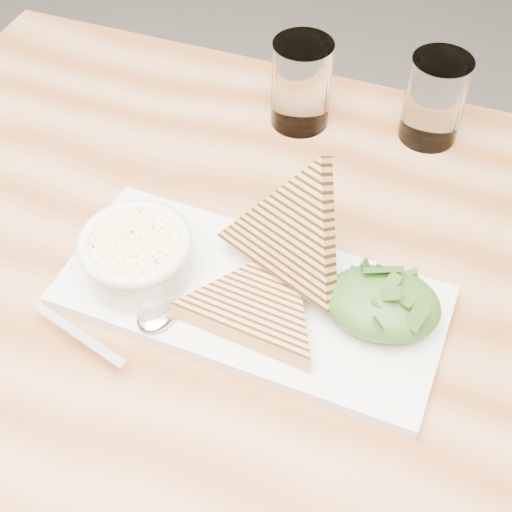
% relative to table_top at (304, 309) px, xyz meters
% --- Properties ---
extents(table_top, '(1.24, 0.90, 0.04)m').
position_rel_table_top_xyz_m(table_top, '(0.00, 0.00, 0.00)').
color(table_top, tan).
rests_on(table_top, ground).
extents(table_leg_bl, '(0.06, 0.06, 0.70)m').
position_rel_table_top_xyz_m(table_leg_bl, '(-0.53, 0.33, -0.37)').
color(table_leg_bl, tan).
rests_on(table_leg_bl, ground).
extents(platter, '(0.41, 0.23, 0.02)m').
position_rel_table_top_xyz_m(platter, '(-0.05, -0.02, 0.03)').
color(platter, silver).
rests_on(platter, table_top).
extents(soup_bowl, '(0.11, 0.11, 0.04)m').
position_rel_table_top_xyz_m(soup_bowl, '(-0.17, -0.02, 0.06)').
color(soup_bowl, silver).
rests_on(soup_bowl, platter).
extents(soup, '(0.09, 0.09, 0.01)m').
position_rel_table_top_xyz_m(soup, '(-0.17, -0.02, 0.08)').
color(soup, '#F7DC95').
rests_on(soup, soup_bowl).
extents(bowl_rim, '(0.11, 0.11, 0.01)m').
position_rel_table_top_xyz_m(bowl_rim, '(-0.17, -0.02, 0.08)').
color(bowl_rim, silver).
rests_on(bowl_rim, soup_bowl).
extents(sandwich_flat, '(0.20, 0.20, 0.02)m').
position_rel_table_top_xyz_m(sandwich_flat, '(-0.04, -0.04, 0.05)').
color(sandwich_flat, tan).
rests_on(sandwich_flat, platter).
extents(sandwich_lean, '(0.23, 0.23, 0.19)m').
position_rel_table_top_xyz_m(sandwich_lean, '(-0.02, 0.02, 0.09)').
color(sandwich_lean, tan).
rests_on(sandwich_lean, sandwich_flat).
extents(salad_base, '(0.11, 0.09, 0.04)m').
position_rel_table_top_xyz_m(salad_base, '(0.08, -0.02, 0.06)').
color(salad_base, '#163913').
rests_on(salad_base, platter).
extents(arugula_pile, '(0.11, 0.10, 0.05)m').
position_rel_table_top_xyz_m(arugula_pile, '(0.08, -0.02, 0.06)').
color(arugula_pile, '#47712B').
rests_on(arugula_pile, platter).
extents(spoon_bowl, '(0.05, 0.06, 0.01)m').
position_rel_table_top_xyz_m(spoon_bowl, '(-0.13, -0.07, 0.04)').
color(spoon_bowl, silver).
rests_on(spoon_bowl, platter).
extents(spoon_handle, '(0.11, 0.05, 0.00)m').
position_rel_table_top_xyz_m(spoon_handle, '(-0.20, -0.11, 0.04)').
color(spoon_handle, silver).
rests_on(spoon_handle, platter).
extents(glass_near, '(0.07, 0.07, 0.11)m').
position_rel_table_top_xyz_m(glass_near, '(-0.06, 0.28, 0.08)').
color(glass_near, white).
rests_on(glass_near, table_top).
extents(glass_far, '(0.07, 0.07, 0.11)m').
position_rel_table_top_xyz_m(glass_far, '(0.10, 0.29, 0.08)').
color(glass_far, white).
rests_on(glass_far, table_top).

